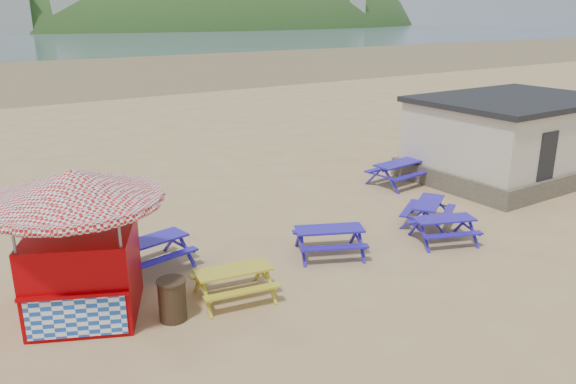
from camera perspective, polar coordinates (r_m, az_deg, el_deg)
ground at (r=16.14m, az=1.88°, el=-4.96°), size 400.00×400.00×0.00m
wet_sand at (r=67.94m, az=-26.62°, el=10.73°), size 400.00×400.00×0.00m
picnic_table_blue_a at (r=14.76m, az=-13.70°, el=-6.10°), size 2.10×1.80×0.78m
picnic_table_blue_c at (r=21.60m, az=11.15°, el=1.86°), size 2.20×1.85×0.86m
picnic_table_blue_d at (r=15.15m, az=4.22°, el=-5.02°), size 2.26×2.09×0.76m
picnic_table_blue_e at (r=16.55m, az=15.52°, el=-3.71°), size 2.08×1.89×0.71m
picnic_table_blue_f at (r=17.78m, az=14.03°, el=-2.06°), size 2.21×2.11×0.73m
picnic_table_yellow at (r=12.98m, az=-5.49°, el=-9.24°), size 1.94×1.67×0.73m
ice_cream_kiosk at (r=12.36m, az=-20.54°, el=-3.21°), size 4.85×4.85×3.26m
litter_bin at (r=12.29m, az=-11.67°, el=-10.65°), size 0.63×0.63×0.92m
amenity_block at (r=23.68m, az=21.70°, el=5.17°), size 7.40×5.40×3.15m
headland_town at (r=261.63m, az=-11.73°, el=13.95°), size 264.00×144.00×108.00m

